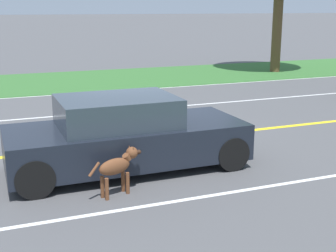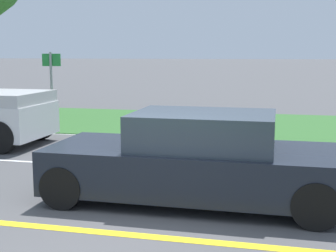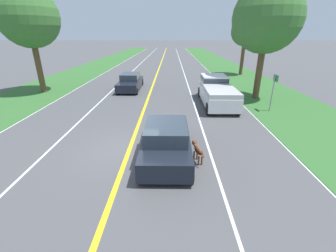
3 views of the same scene
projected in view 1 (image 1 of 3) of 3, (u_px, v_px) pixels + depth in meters
The scene contains 8 objects.
ground_plane at pixel (128, 144), 10.93m from camera, with size 400.00×400.00×0.00m, color #4C4C4F.
centre_divider_line at pixel (128, 144), 10.93m from camera, with size 0.18×160.00×0.01m, color yellow.
lane_edge_line_left at pixel (72, 94), 17.23m from camera, with size 0.14×160.00×0.01m, color white.
lane_dash_same_dir at pixel (189, 199), 7.77m from camera, with size 0.10×160.00×0.01m, color white.
lane_dash_oncoming at pixel (94, 113), 14.08m from camera, with size 0.10×160.00×0.01m, color white.
grass_verge_left at pixel (59, 82), 19.93m from camera, with size 6.00×160.00×0.03m, color #33662D.
ego_car at pixel (125, 136), 9.10m from camera, with size 1.93×4.60×1.45m.
dog at pixel (118, 166), 7.86m from camera, with size 0.44×1.03×0.81m.
Camera 1 is at (10.09, -2.99, 3.10)m, focal length 50.00 mm.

